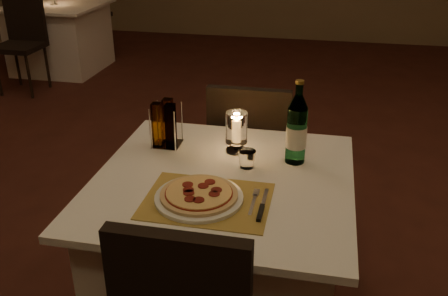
% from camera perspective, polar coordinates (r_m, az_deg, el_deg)
% --- Properties ---
extents(floor, '(8.00, 10.00, 0.02)m').
position_cam_1_polar(floor, '(2.78, 3.23, -11.94)').
color(floor, '#471E17').
rests_on(floor, ground).
extents(main_table, '(1.00, 1.00, 0.74)m').
position_cam_1_polar(main_table, '(2.15, -0.11, -11.98)').
color(main_table, white).
rests_on(main_table, ground).
extents(chair_far, '(0.42, 0.42, 0.90)m').
position_cam_1_polar(chair_far, '(2.66, 3.07, 0.31)').
color(chair_far, black).
rests_on(chair_far, ground).
extents(placemat, '(0.45, 0.34, 0.00)m').
position_cam_1_polar(placemat, '(1.80, -1.94, -6.04)').
color(placemat, '#AC893B').
rests_on(placemat, main_table).
extents(plate, '(0.32, 0.32, 0.01)m').
position_cam_1_polar(plate, '(1.80, -2.88, -5.69)').
color(plate, white).
rests_on(plate, placemat).
extents(pizza, '(0.28, 0.28, 0.02)m').
position_cam_1_polar(pizza, '(1.79, -2.88, -5.24)').
color(pizza, '#D8B77F').
rests_on(pizza, plate).
extents(fork, '(0.02, 0.18, 0.00)m').
position_cam_1_polar(fork, '(1.80, 3.45, -5.94)').
color(fork, silver).
rests_on(fork, placemat).
extents(knife, '(0.02, 0.22, 0.01)m').
position_cam_1_polar(knife, '(1.74, 4.30, -7.00)').
color(knife, black).
rests_on(knife, placemat).
extents(tumbler, '(0.07, 0.07, 0.07)m').
position_cam_1_polar(tumbler, '(2.01, 2.62, -1.28)').
color(tumbler, white).
rests_on(tumbler, main_table).
extents(water_bottle, '(0.08, 0.08, 0.35)m').
position_cam_1_polar(water_bottle, '(2.03, 8.30, 2.04)').
color(water_bottle, '#56A173').
rests_on(water_bottle, main_table).
extents(hurricane_candle, '(0.09, 0.09, 0.18)m').
position_cam_1_polar(hurricane_candle, '(2.11, 1.44, 2.19)').
color(hurricane_candle, white).
rests_on(hurricane_candle, main_table).
extents(cruet_caddy, '(0.12, 0.12, 0.21)m').
position_cam_1_polar(cruet_caddy, '(2.18, -6.69, 2.56)').
color(cruet_caddy, white).
rests_on(cruet_caddy, main_table).
extents(neighbor_table_left, '(1.00, 1.00, 0.74)m').
position_cam_1_polar(neighbor_table_left, '(6.08, -18.20, 11.94)').
color(neighbor_table_left, white).
rests_on(neighbor_table_left, ground).
extents(neighbor_chair_la, '(0.42, 0.42, 0.90)m').
position_cam_1_polar(neighbor_chair_la, '(5.45, -22.07, 11.79)').
color(neighbor_chair_la, black).
rests_on(neighbor_chair_la, ground).
extents(neighbor_chair_lb, '(0.42, 0.42, 0.90)m').
position_cam_1_polar(neighbor_chair_lb, '(6.66, -15.42, 14.95)').
color(neighbor_chair_lb, black).
rests_on(neighbor_chair_lb, ground).
extents(neighbor_candle_left, '(0.03, 0.03, 0.11)m').
position_cam_1_polar(neighbor_candle_left, '(6.00, -18.76, 15.77)').
color(neighbor_candle_left, white).
rests_on(neighbor_candle_left, neighbor_table_left).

